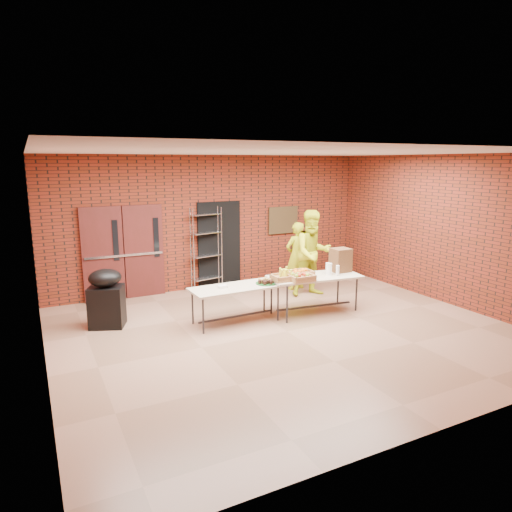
# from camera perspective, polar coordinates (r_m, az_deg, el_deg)

# --- Properties ---
(room) EXTENTS (8.08, 7.08, 3.28)m
(room) POSITION_cam_1_polar(r_m,az_deg,el_deg) (8.02, 4.06, 1.35)
(room) COLOR #89644A
(room) RESTS_ON ground
(double_doors) EXTENTS (1.78, 0.12, 2.10)m
(double_doors) POSITION_cam_1_polar(r_m,az_deg,el_deg) (10.57, -16.17, 0.41)
(double_doors) COLOR #4B1615
(double_doors) RESTS_ON room
(dark_doorway) EXTENTS (1.10, 0.06, 2.10)m
(dark_doorway) POSITION_cam_1_polar(r_m,az_deg,el_deg) (11.22, -4.62, 1.46)
(dark_doorway) COLOR black
(dark_doorway) RESTS_ON room
(bronze_plaque) EXTENTS (0.85, 0.04, 0.70)m
(bronze_plaque) POSITION_cam_1_polar(r_m,az_deg,el_deg) (11.92, 3.41, 4.51)
(bronze_plaque) COLOR #3D2F18
(bronze_plaque) RESTS_ON room
(wire_rack) EXTENTS (0.76, 0.39, 1.99)m
(wire_rack) POSITION_cam_1_polar(r_m,az_deg,el_deg) (10.96, -6.23, 0.89)
(wire_rack) COLOR #AEAFB5
(wire_rack) RESTS_ON room
(table_left) EXTENTS (1.75, 0.77, 0.71)m
(table_left) POSITION_cam_1_polar(r_m,az_deg,el_deg) (8.71, -2.57, -4.22)
(table_left) COLOR beige
(table_left) RESTS_ON room
(table_right) EXTENTS (1.95, 1.00, 0.77)m
(table_right) POSITION_cam_1_polar(r_m,az_deg,el_deg) (9.35, 7.35, -2.85)
(table_right) COLOR beige
(table_right) RESTS_ON room
(basket_bananas) EXTENTS (0.46, 0.35, 0.14)m
(basket_bananas) POSITION_cam_1_polar(r_m,az_deg,el_deg) (8.91, 3.52, -2.66)
(basket_bananas) COLOR #AD7146
(basket_bananas) RESTS_ON table_right
(basket_oranges) EXTENTS (0.48, 0.37, 0.15)m
(basket_oranges) POSITION_cam_1_polar(r_m,az_deg,el_deg) (9.24, 5.55, -2.16)
(basket_oranges) COLOR #AD7146
(basket_oranges) RESTS_ON table_right
(basket_apples) EXTENTS (0.47, 0.37, 0.15)m
(basket_apples) POSITION_cam_1_polar(r_m,az_deg,el_deg) (8.93, 5.68, -2.66)
(basket_apples) COLOR #AD7146
(basket_apples) RESTS_ON table_right
(muffin_tray) EXTENTS (0.41, 0.41, 0.10)m
(muffin_tray) POSITION_cam_1_polar(r_m,az_deg,el_deg) (8.88, 1.28, -3.18)
(muffin_tray) COLOR #144C1C
(muffin_tray) RESTS_ON table_left
(napkin_box) EXTENTS (0.16, 0.11, 0.05)m
(napkin_box) POSITION_cam_1_polar(r_m,az_deg,el_deg) (8.59, -4.21, -3.85)
(napkin_box) COLOR white
(napkin_box) RESTS_ON table_left
(coffee_dispenser) EXTENTS (0.37, 0.34, 0.49)m
(coffee_dispenser) POSITION_cam_1_polar(r_m,az_deg,el_deg) (9.73, 10.52, -0.50)
(coffee_dispenser) COLOR brown
(coffee_dispenser) RESTS_ON table_right
(cup_stack_front) EXTENTS (0.08, 0.08, 0.25)m
(cup_stack_front) POSITION_cam_1_polar(r_m,az_deg,el_deg) (9.42, 9.22, -1.63)
(cup_stack_front) COLOR white
(cup_stack_front) RESTS_ON table_right
(cup_stack_mid) EXTENTS (0.07, 0.07, 0.21)m
(cup_stack_mid) POSITION_cam_1_polar(r_m,az_deg,el_deg) (9.39, 10.17, -1.80)
(cup_stack_mid) COLOR white
(cup_stack_mid) RESTS_ON table_right
(cup_stack_back) EXTENTS (0.08, 0.08, 0.24)m
(cup_stack_back) POSITION_cam_1_polar(r_m,az_deg,el_deg) (9.47, 8.94, -1.55)
(cup_stack_back) COLOR white
(cup_stack_back) RESTS_ON table_right
(covered_grill) EXTENTS (0.75, 0.70, 1.11)m
(covered_grill) POSITION_cam_1_polar(r_m,az_deg,el_deg) (8.96, -18.20, -5.01)
(covered_grill) COLOR black
(covered_grill) RESTS_ON room
(volunteer_woman) EXTENTS (0.65, 0.47, 1.63)m
(volunteer_woman) POSITION_cam_1_polar(r_m,az_deg,el_deg) (11.01, 5.05, 0.02)
(volunteer_woman) COLOR #C4CC16
(volunteer_woman) RESTS_ON room
(volunteer_man) EXTENTS (1.05, 0.87, 1.97)m
(volunteer_man) POSITION_cam_1_polar(r_m,az_deg,el_deg) (10.50, 7.13, 0.34)
(volunteer_man) COLOR #C4CC16
(volunteer_man) RESTS_ON room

